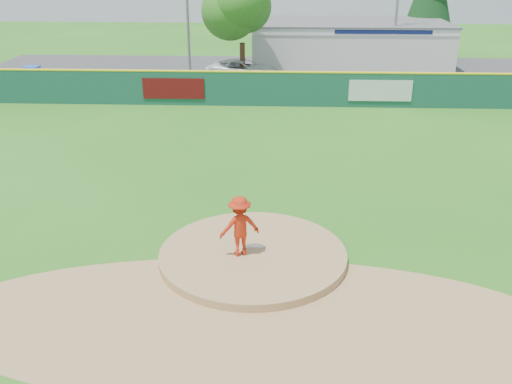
{
  "coord_description": "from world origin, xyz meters",
  "views": [
    {
      "loc": [
        0.77,
        -14.67,
        8.36
      ],
      "look_at": [
        0.0,
        2.0,
        1.3
      ],
      "focal_mm": 40.0,
      "sensor_mm": 36.0,
      "label": 1
    }
  ],
  "objects_px": {
    "pitcher": "(240,226)",
    "playground_slide": "(32,77)",
    "van": "(243,70)",
    "pool_building_grp": "(349,43)",
    "deciduous_tree": "(242,13)"
  },
  "relations": [
    {
      "from": "pool_building_grp",
      "to": "playground_slide",
      "type": "bearing_deg",
      "value": -155.02
    },
    {
      "from": "van",
      "to": "deciduous_tree",
      "type": "distance_m",
      "value": 3.83
    },
    {
      "from": "deciduous_tree",
      "to": "playground_slide",
      "type": "bearing_deg",
      "value": -167.27
    },
    {
      "from": "deciduous_tree",
      "to": "pool_building_grp",
      "type": "bearing_deg",
      "value": 41.16
    },
    {
      "from": "van",
      "to": "playground_slide",
      "type": "relative_size",
      "value": 1.93
    },
    {
      "from": "pool_building_grp",
      "to": "deciduous_tree",
      "type": "distance_m",
      "value": 11.01
    },
    {
      "from": "van",
      "to": "pool_building_grp",
      "type": "bearing_deg",
      "value": -32.89
    },
    {
      "from": "pitcher",
      "to": "playground_slide",
      "type": "relative_size",
      "value": 0.69
    },
    {
      "from": "van",
      "to": "pool_building_grp",
      "type": "xyz_separation_m",
      "value": [
        7.96,
        6.85,
        0.94
      ]
    },
    {
      "from": "van",
      "to": "pitcher",
      "type": "bearing_deg",
      "value": -159.98
    },
    {
      "from": "pool_building_grp",
      "to": "playground_slide",
      "type": "relative_size",
      "value": 5.78
    },
    {
      "from": "playground_slide",
      "to": "deciduous_tree",
      "type": "distance_m",
      "value": 14.47
    },
    {
      "from": "pool_building_grp",
      "to": "deciduous_tree",
      "type": "bearing_deg",
      "value": -138.84
    },
    {
      "from": "playground_slide",
      "to": "deciduous_tree",
      "type": "xyz_separation_m",
      "value": [
        13.62,
        3.08,
        3.82
      ]
    },
    {
      "from": "van",
      "to": "playground_slide",
      "type": "distance_m",
      "value": 14.03
    }
  ]
}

